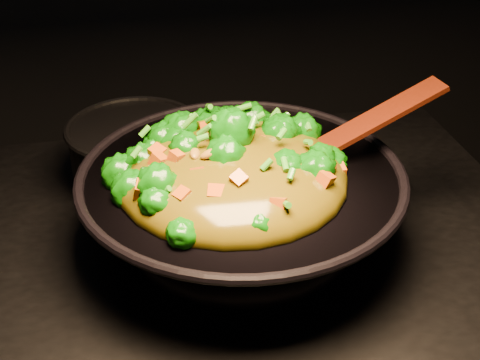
{
  "coord_description": "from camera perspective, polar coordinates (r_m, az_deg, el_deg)",
  "views": [
    {
      "loc": [
        -0.05,
        -0.75,
        1.53
      ],
      "look_at": [
        0.12,
        0.06,
        1.01
      ],
      "focal_mm": 50.0,
      "sensor_mm": 36.0,
      "label": 1
    }
  ],
  "objects": [
    {
      "name": "stir_fry",
      "position": [
        0.91,
        -0.69,
        2.9
      ],
      "size": [
        0.4,
        0.4,
        0.11
      ],
      "primitive_type": null,
      "rotation": [
        0.0,
        0.0,
        0.27
      ],
      "color": "#0E5E06",
      "rests_on": "wok"
    },
    {
      "name": "back_pot",
      "position": [
        1.14,
        -8.85,
        1.98
      ],
      "size": [
        0.28,
        0.28,
        0.12
      ],
      "primitive_type": "cylinder",
      "rotation": [
        0.0,
        0.0,
        0.35
      ],
      "color": "black",
      "rests_on": "stovetop"
    },
    {
      "name": "spatula",
      "position": [
        0.99,
        10.02,
        4.34
      ],
      "size": [
        0.27,
        0.08,
        0.11
      ],
      "primitive_type": "cube",
      "rotation": [
        0.0,
        -0.38,
        0.13
      ],
      "color": "black",
      "rests_on": "wok"
    },
    {
      "name": "wok",
      "position": [
        0.99,
        0.12,
        -2.72
      ],
      "size": [
        0.58,
        0.58,
        0.13
      ],
      "primitive_type": null,
      "rotation": [
        0.0,
        0.0,
        0.34
      ],
      "color": "black",
      "rests_on": "stovetop"
    }
  ]
}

